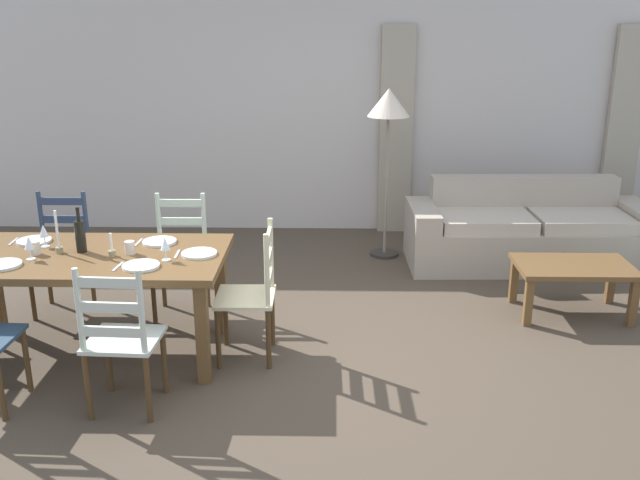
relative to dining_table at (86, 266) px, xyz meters
The scene contains 29 objects.
ground_plane 1.67m from the dining_table, ahead, with size 9.60×9.60×0.02m, color #4B3E30.
wall_far 3.57m from the dining_table, 64.24° to the left, with size 9.60×0.16×2.70m, color beige.
curtain_panel_left 3.84m from the dining_table, 52.11° to the left, with size 0.35×0.08×2.20m, color tan.
curtain_panel_right 5.64m from the dining_table, 32.42° to the left, with size 0.35×0.08×2.20m, color tan.
dining_table is the anchor object (origin of this frame).
dining_chair_near_right 0.88m from the dining_table, 59.38° to the right, with size 0.44×0.42×0.96m.
dining_chair_far_left 0.94m from the dining_table, 121.62° to the left, with size 0.42×0.40×0.96m.
dining_chair_far_right 0.90m from the dining_table, 57.12° to the left, with size 0.43×0.41×0.96m.
dining_chair_head_east 1.15m from the dining_table, ahead, with size 0.41×0.43×0.96m.
dinner_plate_near_left 0.52m from the dining_table, 150.95° to the right, with size 0.24×0.24×0.02m, color white.
dinner_plate_near_right 0.52m from the dining_table, 29.05° to the right, with size 0.24×0.24×0.02m, color white.
fork_near_right 0.40m from the dining_table, 39.81° to the right, with size 0.02×0.17×0.01m, color silver.
dinner_plate_far_left 0.52m from the dining_table, 150.95° to the left, with size 0.24×0.24×0.02m, color white.
fork_far_left 0.66m from the dining_table, 157.38° to the left, with size 0.02×0.17×0.01m, color silver.
dinner_plate_far_right 0.52m from the dining_table, 29.05° to the left, with size 0.24×0.24×0.02m, color white.
fork_far_right 0.40m from the dining_table, 39.81° to the left, with size 0.02×0.17×0.01m, color silver.
dinner_plate_head_east 0.79m from the dining_table, ahead, with size 0.24×0.24×0.02m, color white.
fork_head_east 0.64m from the dining_table, ahead, with size 0.02×0.17×0.01m, color silver.
wine_bottle 0.21m from the dining_table, 127.79° to the left, with size 0.07×0.07×0.32m.
wine_glass_near_left 0.39m from the dining_table, 159.07° to the right, with size 0.06×0.06×0.16m.
wine_glass_near_right 0.63m from the dining_table, 11.60° to the right, with size 0.06×0.06×0.16m.
wine_glass_far_left 0.41m from the dining_table, 156.02° to the left, with size 0.06×0.06×0.16m.
coffee_cup_primary 0.34m from the dining_table, ahead, with size 0.07×0.07×0.09m, color beige.
coffee_cup_secondary 0.36m from the dining_table, behind, with size 0.07×0.07×0.09m, color beige.
candle_tall 0.25m from the dining_table, behind, with size 0.05×0.05×0.30m.
candle_short 0.24m from the dining_table, 11.31° to the right, with size 0.05×0.05×0.16m.
couch 4.08m from the dining_table, 29.34° to the left, with size 2.30×0.87×0.80m.
coffee_table 3.69m from the dining_table, 12.21° to the left, with size 0.90×0.56×0.42m.
standing_lamp 3.18m from the dining_table, 44.75° to the left, with size 0.40×0.40×1.64m.
Camera 1 is at (0.17, -4.34, 2.32)m, focal length 39.56 mm.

